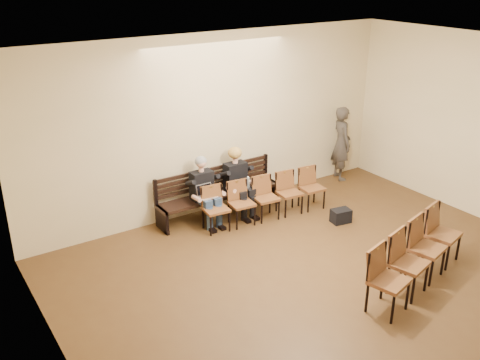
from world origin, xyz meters
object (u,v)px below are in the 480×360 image
object	(u,v)px
seated_woman	(238,183)
water_bottle	(248,188)
bench	(220,204)
seated_man	(204,191)
passerby	(342,138)
laptop	(208,198)
chair_row_front	(266,198)
bag	(341,216)
chair_row_back	(418,256)

from	to	relation	value
seated_woman	water_bottle	bearing A→B (deg)	-66.69
bench	seated_man	distance (m)	0.59
seated_woman	passerby	size ratio (longest dim) A/B	0.64
seated_woman	water_bottle	size ratio (longest dim) A/B	5.32
laptop	water_bottle	world-z (taller)	same
bench	chair_row_front	size ratio (longest dim) A/B	1.01
bench	water_bottle	world-z (taller)	water_bottle
bench	seated_woman	bearing A→B (deg)	-18.60
bag	chair_row_back	distance (m)	2.29
bag	passerby	distance (m)	2.44
bench	water_bottle	xyz separation A→B (m)	(0.45, -0.33, 0.34)
bench	seated_woman	xyz separation A→B (m)	(0.36, -0.12, 0.40)
bench	seated_woman	distance (m)	0.55
chair_row_front	chair_row_back	world-z (taller)	chair_row_back
bench	laptop	bearing A→B (deg)	-144.96
seated_woman	laptop	bearing A→B (deg)	-166.75
seated_man	seated_woman	distance (m)	0.76
bench	bag	bearing A→B (deg)	-42.18
bench	water_bottle	distance (m)	0.66
seated_man	chair_row_back	bearing A→B (deg)	-65.83
seated_man	seated_woman	bearing A→B (deg)	0.00
laptop	passerby	world-z (taller)	passerby
bag	water_bottle	bearing A→B (deg)	136.11
seated_man	laptop	bearing A→B (deg)	-99.88
bench	seated_woman	world-z (taller)	seated_woman
seated_woman	chair_row_back	size ratio (longest dim) A/B	0.53
water_bottle	chair_row_front	distance (m)	0.41
laptop	bag	world-z (taller)	laptop
seated_man	seated_woman	xyz separation A→B (m)	(0.76, 0.00, -0.00)
seated_man	passerby	world-z (taller)	passerby
water_bottle	bag	size ratio (longest dim) A/B	0.65
water_bottle	bag	world-z (taller)	water_bottle
bench	seated_man	xyz separation A→B (m)	(-0.41, -0.12, 0.41)
bench	chair_row_back	distance (m)	4.01
water_bottle	passerby	size ratio (longest dim) A/B	0.12
seated_woman	chair_row_back	distance (m)	3.79
seated_man	bag	size ratio (longest dim) A/B	3.49
seated_woman	passerby	xyz separation A→B (m)	(2.95, 0.22, 0.35)
bench	passerby	xyz separation A→B (m)	(3.31, 0.10, 0.75)
seated_woman	seated_man	bearing A→B (deg)	180.00
passerby	chair_row_front	bearing A→B (deg)	123.82
bench	passerby	world-z (taller)	passerby
bag	chair_row_back	bearing A→B (deg)	-103.05
seated_man	chair_row_front	size ratio (longest dim) A/B	0.49
water_bottle	chair_row_back	world-z (taller)	chair_row_back
seated_woman	chair_row_back	world-z (taller)	seated_woman
water_bottle	bag	distance (m)	1.87
laptop	chair_row_back	xyz separation A→B (m)	(1.68, -3.49, -0.08)
chair_row_back	passerby	bearing A→B (deg)	47.70
laptop	chair_row_back	size ratio (longest dim) A/B	0.14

